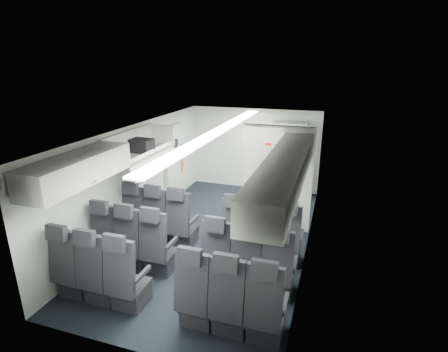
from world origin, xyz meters
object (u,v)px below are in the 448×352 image
Objects in this scene: boarding_door at (175,163)px; flight_attendant at (261,172)px; seat_row_rear at (161,290)px; carry_on_bag at (141,146)px; seat_row_mid at (188,256)px; galley_unit at (288,160)px; seat_row_front at (208,231)px.

boarding_door is 2.11m from flight_attendant.
flight_attendant is (0.45, 4.15, 0.45)m from seat_row_rear.
carry_on_bag is (-1.89, -2.04, 0.95)m from flight_attendant.
seat_row_mid is 1.75× the size of galley_unit.
carry_on_bag is (-1.44, 2.11, 1.40)m from seat_row_rear.
galley_unit reaches higher than seat_row_rear.
seat_row_rear is at bearing -67.13° from boarding_door.
galley_unit is 4.38× the size of carry_on_bag.
galley_unit reaches higher than seat_row_front.
seat_row_mid is at bearing 90.00° from seat_row_rear.
boarding_door reaches higher than seat_row_front.
seat_row_front is 7.68× the size of carry_on_bag.
boarding_door is (-1.64, 2.09, 0.55)m from seat_row_front.
galley_unit is 1.12× the size of flight_attendant.
galley_unit is at bearing 24.28° from boarding_door.
seat_row_mid is 0.90m from seat_row_rear.
boarding_door is at bearing 118.77° from seat_row_mid.
flight_attendant is at bearing 52.31° from carry_on_bag.
galley_unit is at bearing 56.08° from carry_on_bag.
seat_row_front is 1.79× the size of boarding_door.
flight_attendant is 3.92× the size of carry_on_bag.
seat_row_mid is 1.00× the size of seat_row_rear.
carry_on_bag reaches higher than galley_unit.
flight_attendant is (0.45, 2.35, 0.45)m from seat_row_front.
carry_on_bag is at bearing 167.87° from seat_row_front.
seat_row_front is 1.00× the size of seat_row_mid.
seat_row_rear is 5.17m from galley_unit.
flight_attendant is at bearing 7.12° from boarding_door.
seat_row_rear is 1.96× the size of flight_attendant.
flight_attendant is (2.09, 0.26, -0.11)m from boarding_door.
seat_row_mid is at bearing -175.85° from flight_attendant.
galley_unit is 3.88m from carry_on_bag.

